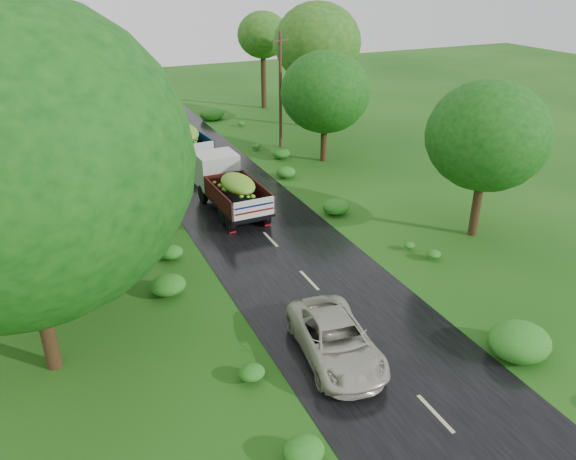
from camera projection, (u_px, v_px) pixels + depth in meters
ground at (435, 414)px, 15.78m from camera, size 120.00×120.00×0.00m
road at (347, 320)px, 19.88m from camera, size 6.50×80.00×0.02m
road_lines at (333, 306)px, 20.69m from camera, size 0.12×69.60×0.00m
truck_near at (229, 184)px, 28.12m from camera, size 2.25×5.96×2.48m
truck_far at (174, 135)px, 35.33m from camera, size 2.99×6.95×2.84m
car at (336, 340)px, 17.77m from camera, size 2.75×4.89×1.29m
utility_pole at (280, 90)px, 36.73m from camera, size 1.27×0.55×7.54m
trees_right at (335, 70)px, 35.78m from camera, size 6.65×30.22×7.78m
shrubs at (254, 216)px, 27.12m from camera, size 11.90×44.00×0.70m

